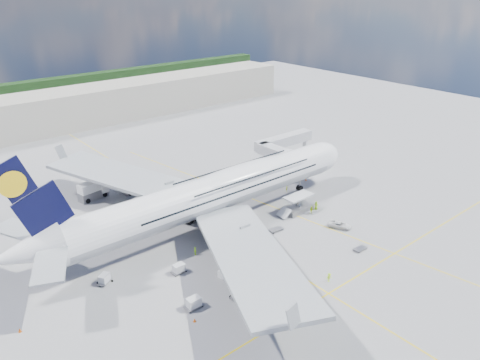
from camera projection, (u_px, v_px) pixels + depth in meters
ground at (246, 243)px, 87.93m from camera, size 300.00×300.00×0.00m
taxi_line_main at (246, 243)px, 87.93m from camera, size 0.25×220.00×0.01m
taxi_line_cross at (329, 293)px, 73.84m from camera, size 120.00×0.25×0.01m
taxi_line_diag at (265, 204)px, 103.21m from camera, size 14.16×99.06×0.01m
airliner at (215, 192)px, 92.40m from camera, size 77.26×79.15×23.71m
jet_bridge at (282, 147)px, 117.50m from camera, size 18.80×12.10×8.50m
cargo_loader at (297, 206)px, 99.37m from camera, size 8.53×3.20×3.67m
terminal at (57, 111)px, 152.47m from camera, size 180.00×16.00×12.00m
tree_line at (110, 80)px, 208.50m from camera, size 160.00×6.00×8.00m
dolly_row_a at (240, 291)px, 72.66m from camera, size 3.68×2.63×2.10m
dolly_row_b at (194, 303)px, 70.24m from camera, size 2.85×1.53×1.80m
dolly_row_c at (179, 268)px, 78.70m from camera, size 2.65×1.47×1.65m
dolly_back at (104, 278)px, 76.05m from camera, size 2.88×2.52×1.62m
dolly_nose_far at (360, 249)px, 85.56m from camera, size 2.63×1.44×0.38m
dolly_nose_near at (276, 229)px, 92.05m from camera, size 3.02×1.78×0.42m
baggage_tug at (226, 272)px, 78.08m from camera, size 2.75×1.57×1.63m
catering_truck_inner at (136, 184)px, 108.38m from camera, size 6.64×2.88×3.88m
catering_truck_outer at (93, 191)px, 104.97m from camera, size 6.97×3.46×3.99m
service_van at (340, 225)px, 93.04m from camera, size 3.87×4.96×1.25m
crew_nose at (287, 188)px, 108.96m from camera, size 0.69×0.58×1.60m
crew_loader at (311, 210)px, 98.54m from camera, size 1.00×1.03×1.68m
crew_wing at (195, 251)px, 83.81m from camera, size 0.69×1.03×1.63m
crew_van at (316, 206)px, 100.32m from camera, size 1.04×1.09×1.88m
crew_tug at (329, 278)px, 76.40m from camera, size 1.16×0.84×1.61m
cone_nose at (306, 179)px, 115.00m from camera, size 0.47×0.47×0.60m
cone_wing_left_inner at (141, 229)px, 92.20m from camera, size 0.49×0.49×0.62m
cone_wing_left_outer at (105, 185)px, 112.10m from camera, size 0.43×0.43×0.55m
cone_wing_right_inner at (240, 267)px, 80.14m from camera, size 0.44×0.44×0.56m
cone_wing_right_outer at (195, 320)px, 67.68m from camera, size 0.44×0.44×0.56m
cone_tail at (20, 330)px, 65.70m from camera, size 0.49×0.49×0.63m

